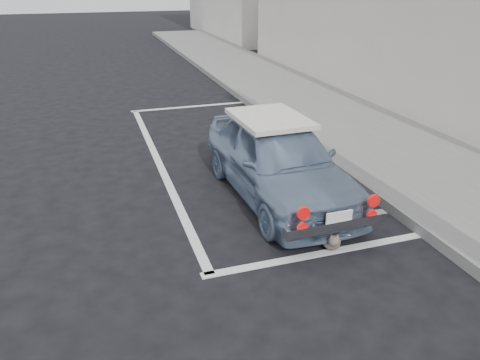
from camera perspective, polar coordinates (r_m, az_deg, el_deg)
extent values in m
plane|color=black|center=(5.85, 3.67, -7.19)|extent=(80.00, 80.00, 0.00)
cube|color=slate|center=(8.88, 18.35, 3.26)|extent=(2.80, 40.00, 0.15)
cube|color=black|center=(10.97, 19.51, 14.07)|extent=(0.10, 16.00, 2.40)
cube|color=silver|center=(5.65, 10.33, -8.72)|extent=(3.00, 0.12, 0.01)
cube|color=silver|center=(11.78, -5.81, 8.91)|extent=(3.00, 0.12, 0.01)
cube|color=silver|center=(8.27, -9.88, 2.14)|extent=(0.12, 7.00, 0.01)
imported|color=slate|center=(6.72, 4.68, 2.53)|extent=(1.46, 3.43, 1.16)
cube|color=silver|center=(6.85, 3.66, 7.47)|extent=(0.99, 1.32, 0.07)
cube|color=silver|center=(5.49, 11.66, -5.32)|extent=(1.30, 0.16, 0.12)
cube|color=white|center=(5.41, 11.99, -4.60)|extent=(0.33, 0.03, 0.17)
cylinder|color=red|center=(5.15, 7.73, -4.03)|extent=(0.15, 0.04, 0.15)
cylinder|color=red|center=(5.59, 15.99, -2.45)|extent=(0.15, 0.04, 0.15)
cylinder|color=red|center=(5.24, 7.63, -5.77)|extent=(0.12, 0.04, 0.12)
cylinder|color=red|center=(5.67, 15.79, -4.08)|extent=(0.12, 0.04, 0.12)
ellipsoid|color=#695B50|center=(5.72, 11.03, -7.05)|extent=(0.32, 0.40, 0.21)
sphere|color=#695B50|center=(5.55, 11.42, -7.22)|extent=(0.14, 0.14, 0.14)
cone|color=#695B50|center=(5.51, 11.10, -6.63)|extent=(0.05, 0.05, 0.05)
cone|color=#695B50|center=(5.53, 11.84, -6.61)|extent=(0.05, 0.05, 0.05)
cylinder|color=#695B50|center=(5.92, 11.13, -6.76)|extent=(0.06, 0.23, 0.03)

